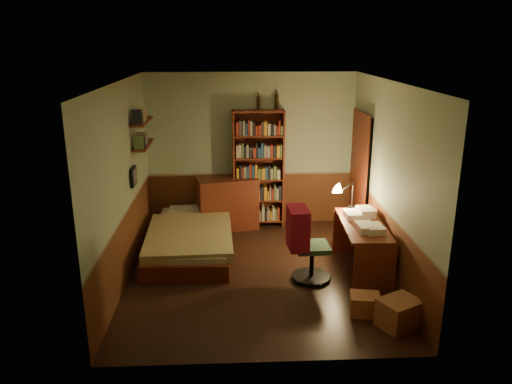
{
  "coord_description": "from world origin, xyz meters",
  "views": [
    {
      "loc": [
        -0.33,
        -6.28,
        3.12
      ],
      "look_at": [
        0.0,
        0.25,
        1.1
      ],
      "focal_mm": 35.0,
      "sensor_mm": 36.0,
      "label": 1
    }
  ],
  "objects_px": {
    "mini_stereo": "(244,172)",
    "desk": "(362,248)",
    "bed": "(191,230)",
    "dresser": "(228,203)",
    "cardboard_box_b": "(365,304)",
    "desk_lamp": "(353,191)",
    "office_chair": "(312,244)",
    "bookshelf": "(258,170)",
    "cardboard_box_a": "(399,313)"
  },
  "relations": [
    {
      "from": "bookshelf",
      "to": "desk_lamp",
      "type": "height_order",
      "value": "bookshelf"
    },
    {
      "from": "desk",
      "to": "cardboard_box_a",
      "type": "xyz_separation_m",
      "value": [
        0.09,
        -1.37,
        -0.2
      ]
    },
    {
      "from": "office_chair",
      "to": "cardboard_box_b",
      "type": "bearing_deg",
      "value": -63.78
    },
    {
      "from": "office_chair",
      "to": "cardboard_box_a",
      "type": "bearing_deg",
      "value": -58.13
    },
    {
      "from": "cardboard_box_a",
      "to": "cardboard_box_b",
      "type": "xyz_separation_m",
      "value": [
        -0.32,
        0.28,
        -0.04
      ]
    },
    {
      "from": "desk",
      "to": "cardboard_box_b",
      "type": "xyz_separation_m",
      "value": [
        -0.23,
        -1.09,
        -0.24
      ]
    },
    {
      "from": "dresser",
      "to": "office_chair",
      "type": "relative_size",
      "value": 0.96
    },
    {
      "from": "mini_stereo",
      "to": "office_chair",
      "type": "height_order",
      "value": "office_chair"
    },
    {
      "from": "cardboard_box_a",
      "to": "cardboard_box_b",
      "type": "height_order",
      "value": "cardboard_box_a"
    },
    {
      "from": "bed",
      "to": "dresser",
      "type": "xyz_separation_m",
      "value": [
        0.56,
        0.93,
        0.11
      ]
    },
    {
      "from": "mini_stereo",
      "to": "cardboard_box_b",
      "type": "bearing_deg",
      "value": -53.05
    },
    {
      "from": "desk",
      "to": "mini_stereo",
      "type": "bearing_deg",
      "value": 131.25
    },
    {
      "from": "mini_stereo",
      "to": "bookshelf",
      "type": "distance_m",
      "value": 0.24
    },
    {
      "from": "desk_lamp",
      "to": "cardboard_box_a",
      "type": "distance_m",
      "value": 2.2
    },
    {
      "from": "dresser",
      "to": "cardboard_box_b",
      "type": "xyz_separation_m",
      "value": [
        1.62,
        -2.9,
        -0.32
      ]
    },
    {
      "from": "bed",
      "to": "office_chair",
      "type": "height_order",
      "value": "office_chair"
    },
    {
      "from": "desk_lamp",
      "to": "bookshelf",
      "type": "bearing_deg",
      "value": 117.64
    },
    {
      "from": "bookshelf",
      "to": "cardboard_box_b",
      "type": "relative_size",
      "value": 5.84
    },
    {
      "from": "cardboard_box_b",
      "to": "bookshelf",
      "type": "bearing_deg",
      "value": 110.18
    },
    {
      "from": "bed",
      "to": "desk",
      "type": "relative_size",
      "value": 1.65
    },
    {
      "from": "mini_stereo",
      "to": "cardboard_box_b",
      "type": "xyz_separation_m",
      "value": [
        1.33,
        -3.02,
        -0.82
      ]
    },
    {
      "from": "bed",
      "to": "cardboard_box_a",
      "type": "height_order",
      "value": "bed"
    },
    {
      "from": "mini_stereo",
      "to": "bookshelf",
      "type": "relative_size",
      "value": 0.12
    },
    {
      "from": "bed",
      "to": "cardboard_box_b",
      "type": "relative_size",
      "value": 6.45
    },
    {
      "from": "bed",
      "to": "desk_lamp",
      "type": "distance_m",
      "value": 2.5
    },
    {
      "from": "bed",
      "to": "cardboard_box_b",
      "type": "bearing_deg",
      "value": -41.17
    },
    {
      "from": "cardboard_box_a",
      "to": "cardboard_box_b",
      "type": "relative_size",
      "value": 1.27
    },
    {
      "from": "mini_stereo",
      "to": "desk",
      "type": "distance_m",
      "value": 2.55
    },
    {
      "from": "desk_lamp",
      "to": "office_chair",
      "type": "relative_size",
      "value": 0.51
    },
    {
      "from": "office_chair",
      "to": "bed",
      "type": "bearing_deg",
      "value": 145.51
    },
    {
      "from": "bed",
      "to": "desk",
      "type": "height_order",
      "value": "desk"
    },
    {
      "from": "cardboard_box_b",
      "to": "desk_lamp",
      "type": "bearing_deg",
      "value": 82.73
    },
    {
      "from": "cardboard_box_a",
      "to": "bed",
      "type": "bearing_deg",
      "value": 137.98
    },
    {
      "from": "desk",
      "to": "office_chair",
      "type": "relative_size",
      "value": 1.3
    },
    {
      "from": "cardboard_box_a",
      "to": "desk",
      "type": "bearing_deg",
      "value": 93.76
    },
    {
      "from": "mini_stereo",
      "to": "cardboard_box_a",
      "type": "relative_size",
      "value": 0.53
    },
    {
      "from": "mini_stereo",
      "to": "desk_lamp",
      "type": "bearing_deg",
      "value": -25.93
    },
    {
      "from": "mini_stereo",
      "to": "office_chair",
      "type": "xyz_separation_m",
      "value": [
        0.84,
        -2.12,
        -0.43
      ]
    },
    {
      "from": "bed",
      "to": "mini_stereo",
      "type": "bearing_deg",
      "value": 51.78
    },
    {
      "from": "dresser",
      "to": "cardboard_box_b",
      "type": "height_order",
      "value": "dresser"
    },
    {
      "from": "desk_lamp",
      "to": "desk",
      "type": "bearing_deg",
      "value": -109.46
    },
    {
      "from": "desk_lamp",
      "to": "cardboard_box_b",
      "type": "relative_size",
      "value": 1.54
    },
    {
      "from": "bed",
      "to": "dresser",
      "type": "height_order",
      "value": "dresser"
    },
    {
      "from": "mini_stereo",
      "to": "cardboard_box_b",
      "type": "height_order",
      "value": "mini_stereo"
    },
    {
      "from": "bookshelf",
      "to": "desk",
      "type": "distance_m",
      "value": 2.4
    },
    {
      "from": "bed",
      "to": "cardboard_box_a",
      "type": "bearing_deg",
      "value": -41.17
    },
    {
      "from": "bookshelf",
      "to": "bed",
      "type": "bearing_deg",
      "value": -139.13
    },
    {
      "from": "dresser",
      "to": "cardboard_box_b",
      "type": "distance_m",
      "value": 3.34
    },
    {
      "from": "desk_lamp",
      "to": "cardboard_box_a",
      "type": "relative_size",
      "value": 1.22
    },
    {
      "from": "bookshelf",
      "to": "office_chair",
      "type": "height_order",
      "value": "bookshelf"
    }
  ]
}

